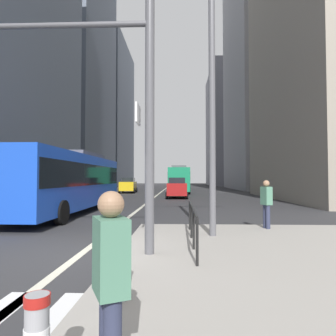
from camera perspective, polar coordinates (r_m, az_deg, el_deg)
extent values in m
plane|color=#303033|center=(27.43, -2.96, -5.91)|extent=(160.00, 160.00, 0.00)
cube|color=gray|center=(7.19, 28.48, -16.37)|extent=(9.00, 10.00, 0.15)
cube|color=beige|center=(37.38, -1.58, -4.85)|extent=(0.20, 80.00, 0.01)
cube|color=slate|center=(57.22, -17.92, 19.99)|extent=(10.98, 19.56, 46.37)
cube|color=slate|center=(78.02, -11.73, 9.93)|extent=(10.36, 23.49, 35.79)
cube|color=#9E9EA3|center=(60.33, 17.50, 24.40)|extent=(10.45, 20.48, 57.16)
cube|color=gray|center=(82.04, 12.47, 7.46)|extent=(12.69, 22.68, 30.48)
cube|color=blue|center=(16.84, -18.50, -2.43)|extent=(2.59, 12.17, 2.75)
cube|color=black|center=(16.84, -18.49, -1.26)|extent=(2.63, 11.93, 1.10)
cube|color=#4C4C51|center=(18.60, -16.43, 2.31)|extent=(1.78, 4.39, 0.30)
cylinder|color=black|center=(12.86, -19.82, -8.06)|extent=(0.31, 1.00, 1.00)
cylinder|color=black|center=(13.94, -29.06, -7.45)|extent=(0.31, 1.00, 1.00)
cylinder|color=black|center=(20.24, -11.35, -5.86)|extent=(0.31, 1.00, 1.00)
cylinder|color=black|center=(20.95, -17.77, -5.67)|extent=(0.31, 1.00, 1.00)
cylinder|color=black|center=(17.46, -27.71, -6.90)|extent=(0.24, 0.65, 0.64)
cube|color=#198456|center=(38.57, 2.10, -2.20)|extent=(2.55, 11.57, 2.75)
cube|color=black|center=(38.57, 2.10, -1.69)|extent=(2.59, 11.34, 1.10)
cube|color=#4C4C51|center=(36.86, 2.10, 0.16)|extent=(1.77, 4.17, 0.30)
cylinder|color=black|center=(42.30, 0.46, -3.84)|extent=(0.30, 1.00, 1.00)
cylinder|color=black|center=(42.31, 3.71, -3.83)|extent=(0.30, 1.00, 1.00)
cylinder|color=black|center=(34.91, 0.14, -4.24)|extent=(0.30, 1.00, 1.00)
cylinder|color=black|center=(34.92, 4.09, -4.23)|extent=(0.30, 1.00, 1.00)
cube|color=gold|center=(38.21, -7.67, -3.47)|extent=(1.99, 4.35, 1.10)
cube|color=black|center=(38.34, -7.64, -2.25)|extent=(1.61, 2.37, 0.52)
cylinder|color=black|center=(36.69, -6.54, -4.40)|extent=(0.25, 0.65, 0.64)
cylinder|color=black|center=(36.92, -9.36, -4.37)|extent=(0.25, 0.65, 0.64)
cylinder|color=black|center=(39.57, -6.11, -4.22)|extent=(0.25, 0.65, 0.64)
cylinder|color=black|center=(39.78, -8.73, -4.20)|extent=(0.25, 0.65, 0.64)
cube|color=maroon|center=(28.18, 1.71, -4.03)|extent=(1.82, 4.58, 1.10)
cube|color=black|center=(28.01, 1.71, -2.39)|extent=(1.52, 2.48, 0.52)
cylinder|color=black|center=(29.76, -0.05, -4.98)|extent=(0.23, 0.64, 0.64)
cylinder|color=black|center=(29.77, 3.47, -4.98)|extent=(0.23, 0.64, 0.64)
cylinder|color=black|center=(26.67, -0.25, -5.33)|extent=(0.23, 0.64, 0.64)
cylinder|color=black|center=(26.67, 3.68, -5.33)|extent=(0.23, 0.64, 0.64)
cylinder|color=#515156|center=(7.00, -3.55, 8.38)|extent=(0.22, 0.22, 6.00)
cylinder|color=#515156|center=(8.49, -24.08, 23.71)|extent=(5.49, 0.14, 0.14)
cube|color=white|center=(6.90, -5.80, 10.24)|extent=(0.04, 0.60, 0.44)
cylinder|color=#56565B|center=(9.39, 8.49, 11.96)|extent=(0.20, 0.20, 8.00)
cylinder|color=#B21E19|center=(2.67, -23.90, -22.19)|extent=(0.20, 0.20, 0.08)
cylinder|color=#99999E|center=(4.52, -9.06, -18.34)|extent=(0.18, 0.18, 0.94)
cylinder|color=white|center=(4.49, -9.06, -16.97)|extent=(0.19, 0.19, 0.17)
cylinder|color=#B21E19|center=(4.42, -9.03, -13.01)|extent=(0.20, 0.20, 0.08)
cylinder|color=#99999E|center=(5.44, -9.62, -15.89)|extent=(0.18, 0.18, 0.86)
cylinder|color=white|center=(5.42, -9.61, -14.82)|extent=(0.19, 0.19, 0.16)
cylinder|color=#B21E19|center=(5.36, -9.60, -11.83)|extent=(0.20, 0.20, 0.08)
cylinder|color=black|center=(6.09, 5.64, -13.98)|extent=(0.06, 0.06, 0.95)
cylinder|color=black|center=(7.44, 4.99, -11.77)|extent=(0.06, 0.06, 0.95)
cylinder|color=black|center=(8.80, 4.54, -10.24)|extent=(0.06, 0.06, 0.95)
cylinder|color=black|center=(10.16, 4.22, -9.13)|extent=(0.06, 0.06, 0.95)
cylinder|color=black|center=(8.06, 4.73, -7.61)|extent=(0.06, 4.13, 0.06)
cube|color=#4C7F66|center=(2.57, -10.99, -16.21)|extent=(0.38, 0.45, 0.62)
sphere|color=#9E7556|center=(2.50, -10.92, -6.87)|extent=(0.22, 0.22, 0.22)
cylinder|color=#2D334C|center=(11.00, 18.22, -8.83)|extent=(0.15, 0.15, 0.82)
cylinder|color=#2D334C|center=(10.87, 18.70, -8.91)|extent=(0.15, 0.15, 0.82)
cube|color=#4C7F66|center=(10.87, 18.42, -5.09)|extent=(0.35, 0.44, 0.63)
sphere|color=#9E7556|center=(10.86, 18.40, -2.84)|extent=(0.22, 0.22, 0.22)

